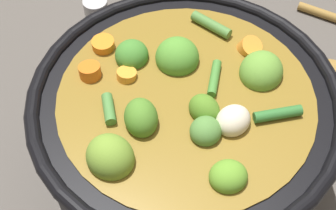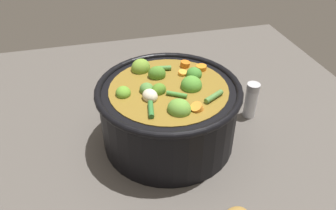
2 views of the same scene
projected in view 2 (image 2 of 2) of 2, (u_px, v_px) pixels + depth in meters
ground_plane at (169, 139)px, 0.76m from camera, size 1.10×1.10×0.00m
cooking_pot at (169, 112)px, 0.72m from camera, size 0.31×0.31×0.17m
salt_shaker at (251, 100)px, 0.81m from camera, size 0.03×0.03×0.09m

